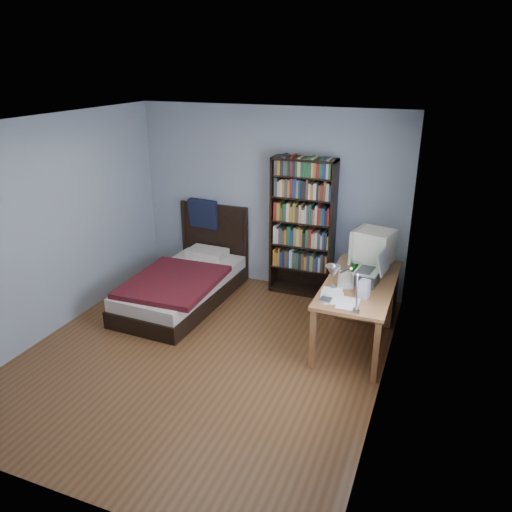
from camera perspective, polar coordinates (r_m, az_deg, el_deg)
name	(u,v)px	position (r m, az deg, el deg)	size (l,w,h in m)	color
room	(201,249)	(5.09, -6.26, 0.79)	(4.20, 4.24, 2.50)	brown
desk	(365,291)	(6.23, 12.36, -3.96)	(0.75, 1.61, 0.73)	brown
crt_monitor	(373,247)	(6.00, 13.21, 1.04)	(0.50, 0.47, 0.48)	beige
laptop	(369,275)	(5.62, 12.79, -2.13)	(0.35, 0.35, 0.40)	#2D2D30
desk_lamp	(337,276)	(4.46, 9.28, -2.29)	(0.25, 0.56, 0.67)	#99999E
keyboard	(346,280)	(5.68, 10.21, -2.70)	(0.17, 0.44, 0.03)	#BAB19B
speaker	(364,289)	(5.31, 12.27, -3.70)	(0.10, 0.10, 0.20)	gray
soda_can	(355,268)	(5.90, 11.23, -1.33)	(0.07, 0.07, 0.13)	#083E0A
mouse	(362,272)	(5.93, 12.05, -1.76)	(0.06, 0.11, 0.04)	silver
phone_silver	(333,287)	(5.51, 8.79, -3.48)	(0.05, 0.10, 0.02)	#B9B8BD
phone_grey	(324,296)	(5.28, 7.83, -4.57)	(0.04, 0.09, 0.02)	gray
external_drive	(326,300)	(5.19, 7.97, -5.01)	(0.11, 0.11, 0.02)	gray
bookshelf	(302,228)	(6.72, 5.33, 3.23)	(0.85, 0.30, 1.88)	black
bed	(185,282)	(6.78, -8.10, -2.97)	(1.12, 2.10, 1.16)	black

